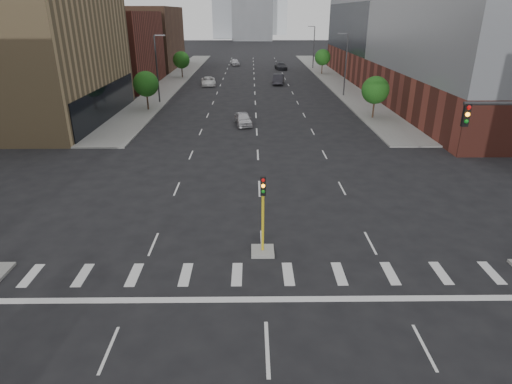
{
  "coord_description": "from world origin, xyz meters",
  "views": [
    {
      "loc": [
        -0.56,
        -10.66,
        11.77
      ],
      "look_at": [
        -0.32,
        11.4,
        2.5
      ],
      "focal_mm": 30.0,
      "sensor_mm": 36.0,
      "label": 1
    }
  ],
  "objects_px": {
    "car_near_left": "(243,119)",
    "car_far_left": "(208,81)",
    "car_mid_right": "(278,79)",
    "car_deep_right": "(281,66)",
    "median_traffic_signal": "(263,237)",
    "car_distant": "(235,62)"
  },
  "relations": [
    {
      "from": "median_traffic_signal",
      "to": "car_deep_right",
      "type": "xyz_separation_m",
      "value": [
        6.05,
        79.35,
        -0.21
      ]
    },
    {
      "from": "car_mid_right",
      "to": "car_distant",
      "type": "relative_size",
      "value": 1.13
    },
    {
      "from": "car_far_left",
      "to": "car_deep_right",
      "type": "bearing_deg",
      "value": 51.25
    },
    {
      "from": "car_mid_right",
      "to": "car_distant",
      "type": "bearing_deg",
      "value": 112.43
    },
    {
      "from": "car_far_left",
      "to": "car_deep_right",
      "type": "relative_size",
      "value": 0.99
    },
    {
      "from": "car_deep_right",
      "to": "median_traffic_signal",
      "type": "bearing_deg",
      "value": -102.26
    },
    {
      "from": "median_traffic_signal",
      "to": "car_distant",
      "type": "height_order",
      "value": "median_traffic_signal"
    },
    {
      "from": "median_traffic_signal",
      "to": "car_deep_right",
      "type": "relative_size",
      "value": 0.83
    },
    {
      "from": "car_near_left",
      "to": "car_distant",
      "type": "height_order",
      "value": "car_distant"
    },
    {
      "from": "car_mid_right",
      "to": "car_distant",
      "type": "distance_m",
      "value": 30.86
    },
    {
      "from": "car_near_left",
      "to": "car_mid_right",
      "type": "distance_m",
      "value": 30.44
    },
    {
      "from": "car_near_left",
      "to": "car_far_left",
      "type": "relative_size",
      "value": 0.81
    },
    {
      "from": "median_traffic_signal",
      "to": "car_distant",
      "type": "bearing_deg",
      "value": 92.92
    },
    {
      "from": "car_deep_right",
      "to": "car_mid_right",
      "type": "bearing_deg",
      "value": -102.73
    },
    {
      "from": "car_deep_right",
      "to": "car_distant",
      "type": "distance_m",
      "value": 13.31
    },
    {
      "from": "car_distant",
      "to": "car_near_left",
      "type": "bearing_deg",
      "value": -96.08
    },
    {
      "from": "car_deep_right",
      "to": "car_distant",
      "type": "xyz_separation_m",
      "value": [
        -10.51,
        8.16,
        0.02
      ]
    },
    {
      "from": "car_distant",
      "to": "car_mid_right",
      "type": "bearing_deg",
      "value": -82.54
    },
    {
      "from": "median_traffic_signal",
      "to": "car_near_left",
      "type": "relative_size",
      "value": 1.03
    },
    {
      "from": "car_deep_right",
      "to": "car_distant",
      "type": "relative_size",
      "value": 1.15
    },
    {
      "from": "car_mid_right",
      "to": "car_far_left",
      "type": "xyz_separation_m",
      "value": [
        -12.3,
        -1.17,
        -0.13
      ]
    },
    {
      "from": "car_far_left",
      "to": "car_deep_right",
      "type": "xyz_separation_m",
      "value": [
        14.11,
        22.62,
        0.04
      ]
    }
  ]
}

